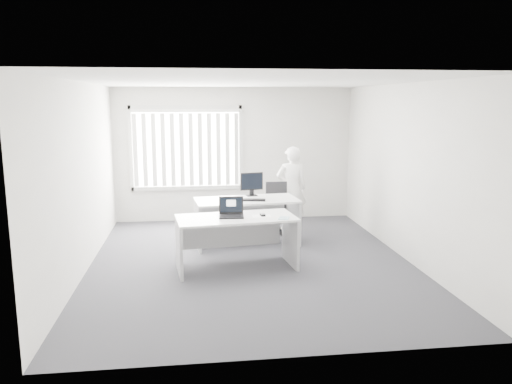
{
  "coord_description": "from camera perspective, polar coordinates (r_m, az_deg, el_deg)",
  "views": [
    {
      "loc": [
        -0.88,
        -7.51,
        2.52
      ],
      "look_at": [
        0.1,
        0.15,
        1.11
      ],
      "focal_mm": 35.0,
      "sensor_mm": 36.0,
      "label": 1
    }
  ],
  "objects": [
    {
      "name": "office_chair",
      "position": [
        9.59,
        2.45,
        -2.98
      ],
      "size": [
        0.57,
        0.57,
        0.99
      ],
      "rotation": [
        0.0,
        0.0,
        -0.01
      ],
      "color": "black",
      "rests_on": "ground"
    },
    {
      "name": "wall_back",
      "position": [
        10.6,
        -2.5,
        4.31
      ],
      "size": [
        5.0,
        0.02,
        2.8
      ],
      "primitive_type": "cube",
      "color": "silver",
      "rests_on": "ground"
    },
    {
      "name": "booklet",
      "position": [
        7.39,
        3.21,
        -3.0
      ],
      "size": [
        0.2,
        0.23,
        0.01
      ],
      "primitive_type": "cube",
      "rotation": [
        0.0,
        0.0,
        -0.35
      ],
      "color": "white",
      "rests_on": "desk_near"
    },
    {
      "name": "desk_far",
      "position": [
        8.81,
        -1.08,
        -2.29
      ],
      "size": [
        1.86,
        1.01,
        0.82
      ],
      "rotation": [
        0.0,
        0.0,
        0.1
      ],
      "color": "silver",
      "rests_on": "ground"
    },
    {
      "name": "wall_right",
      "position": [
        8.31,
        16.8,
        2.19
      ],
      "size": [
        0.02,
        6.0,
        2.8
      ],
      "primitive_type": "cube",
      "color": "silver",
      "rests_on": "ground"
    },
    {
      "name": "paper_sheet",
      "position": [
        7.54,
        0.63,
        -2.75
      ],
      "size": [
        0.29,
        0.21,
        0.0
      ],
      "primitive_type": "cube",
      "rotation": [
        0.0,
        0.0,
        -0.05
      ],
      "color": "white",
      "rests_on": "desk_near"
    },
    {
      "name": "desk_near",
      "position": [
        7.54,
        -2.28,
        -4.53
      ],
      "size": [
        1.85,
        1.03,
        0.81
      ],
      "rotation": [
        0.0,
        0.0,
        0.12
      ],
      "color": "silver",
      "rests_on": "ground"
    },
    {
      "name": "laptop",
      "position": [
        7.44,
        -2.85,
        -1.82
      ],
      "size": [
        0.39,
        0.35,
        0.29
      ],
      "primitive_type": null,
      "rotation": [
        0.0,
        0.0,
        -0.07
      ],
      "color": "black",
      "rests_on": "desk_near"
    },
    {
      "name": "ground",
      "position": [
        7.97,
        -0.58,
        -8.06
      ],
      "size": [
        6.0,
        6.0,
        0.0
      ],
      "primitive_type": "plane",
      "color": "#414147",
      "rests_on": "ground"
    },
    {
      "name": "wall_front",
      "position": [
        4.73,
        3.65,
        -3.34
      ],
      "size": [
        5.0,
        0.02,
        2.8
      ],
      "primitive_type": "cube",
      "color": "silver",
      "rests_on": "ground"
    },
    {
      "name": "person",
      "position": [
        9.83,
        4.07,
        0.43
      ],
      "size": [
        0.6,
        0.4,
        1.65
      ],
      "primitive_type": "imported",
      "rotation": [
        0.0,
        0.0,
        3.14
      ],
      "color": "white",
      "rests_on": "ground"
    },
    {
      "name": "mouse",
      "position": [
        7.54,
        0.77,
        -2.57
      ],
      "size": [
        0.08,
        0.12,
        0.05
      ],
      "primitive_type": null,
      "rotation": [
        0.0,
        0.0,
        0.12
      ],
      "color": "silver",
      "rests_on": "paper_sheet"
    },
    {
      "name": "keyboard",
      "position": [
        8.65,
        -0.43,
        -0.92
      ],
      "size": [
        0.48,
        0.23,
        0.02
      ],
      "primitive_type": "cube",
      "rotation": [
        0.0,
        0.0,
        -0.18
      ],
      "color": "black",
      "rests_on": "desk_far"
    },
    {
      "name": "monitor",
      "position": [
        9.05,
        -0.5,
        0.89
      ],
      "size": [
        0.44,
        0.21,
        0.43
      ],
      "primitive_type": null,
      "rotation": [
        0.0,
        0.0,
        0.21
      ],
      "color": "black",
      "rests_on": "desk_far"
    },
    {
      "name": "wall_left",
      "position": [
        7.76,
        -19.27,
        1.5
      ],
      "size": [
        0.02,
        6.0,
        2.8
      ],
      "primitive_type": "cube",
      "color": "silver",
      "rests_on": "ground"
    },
    {
      "name": "window",
      "position": [
        10.51,
        -7.95,
        4.99
      ],
      "size": [
        2.32,
        0.06,
        1.76
      ],
      "primitive_type": "cube",
      "color": "#BBBBB6",
      "rests_on": "wall_back"
    },
    {
      "name": "ceiling",
      "position": [
        7.56,
        -0.62,
        12.5
      ],
      "size": [
        5.0,
        6.0,
        0.02
      ],
      "primitive_type": "cube",
      "color": "silver",
      "rests_on": "wall_back"
    },
    {
      "name": "blinds",
      "position": [
        10.46,
        -7.95,
        4.79
      ],
      "size": [
        2.2,
        0.1,
        1.5
      ],
      "primitive_type": null,
      "color": "silver",
      "rests_on": "wall_back"
    }
  ]
}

